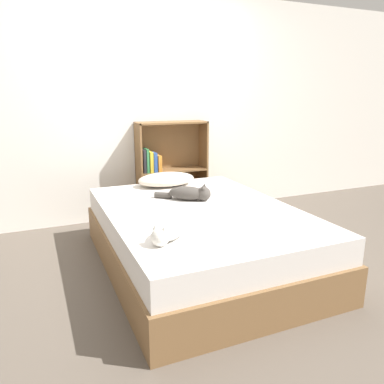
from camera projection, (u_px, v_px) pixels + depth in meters
The scene contains 7 objects.
ground_plane at pixel (199, 264), 3.20m from camera, with size 8.00×8.00×0.00m, color brown.
wall_back at pixel (145, 108), 4.20m from camera, with size 8.00×0.06×2.50m.
bed at pixel (199, 237), 3.13m from camera, with size 1.51×2.10×0.50m.
pillow at pixel (166, 179), 3.80m from camera, with size 0.59×0.36×0.13m.
cat_light at pixel (171, 229), 2.44m from camera, with size 0.47×0.46×0.14m.
cat_dark at pixel (190, 193), 3.29m from camera, with size 0.44×0.36×0.15m.
bookshelf at pixel (168, 168), 4.35m from camera, with size 0.81×0.26×1.10m.
Camera 1 is at (-1.21, -2.67, 1.42)m, focal length 35.00 mm.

